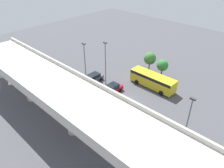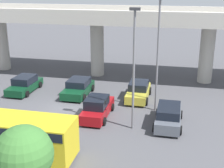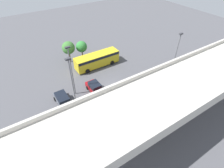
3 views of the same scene
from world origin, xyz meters
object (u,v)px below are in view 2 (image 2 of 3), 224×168
(parked_car_1, at_px, (78,88))
(lamp_post_by_overpass, at_px, (158,48))
(parked_car_0, at_px, (25,85))
(parked_car_4, at_px, (169,116))
(lamp_post_near_aisle, at_px, (134,62))
(parked_car_2, at_px, (97,108))
(shuttle_bus, at_px, (1,133))
(parked_car_3, at_px, (138,91))
(tree_front_right, at_px, (24,155))

(parked_car_1, relative_size, lamp_post_by_overpass, 0.48)
(parked_car_0, xyz_separation_m, parked_car_1, (5.37, 0.20, 0.01))
(parked_car_4, height_order, lamp_post_near_aisle, lamp_post_near_aisle)
(parked_car_1, distance_m, lamp_post_near_aisle, 9.49)
(parked_car_4, bearing_deg, lamp_post_by_overpass, 24.26)
(parked_car_0, distance_m, parked_car_4, 14.71)
(parked_car_2, distance_m, lamp_post_near_aisle, 5.40)
(parked_car_0, relative_size, shuttle_bus, 0.50)
(shuttle_bus, bearing_deg, lamp_post_by_overpass, 47.27)
(lamp_post_near_aisle, bearing_deg, parked_car_1, 136.05)
(parked_car_1, bearing_deg, lamp_post_near_aisle, 46.05)
(parked_car_3, distance_m, shuttle_bus, 13.34)
(parked_car_2, bearing_deg, shuttle_bus, 148.91)
(parked_car_0, relative_size, parked_car_3, 1.01)
(lamp_post_by_overpass, bearing_deg, parked_car_2, -151.79)
(parked_car_1, height_order, tree_front_right, tree_front_right)
(parked_car_3, distance_m, lamp_post_near_aisle, 7.46)
(parked_car_0, xyz_separation_m, parked_car_2, (8.45, -4.26, 0.06))
(parked_car_0, height_order, lamp_post_by_overpass, lamp_post_by_overpass)
(parked_car_3, distance_m, parked_car_4, 5.81)
(shuttle_bus, bearing_deg, lamp_post_near_aisle, 37.19)
(parked_car_3, bearing_deg, shuttle_bus, -30.19)
(parked_car_0, relative_size, lamp_post_by_overpass, 0.49)
(parked_car_2, bearing_deg, parked_car_3, -28.85)
(parked_car_4, relative_size, shuttle_bus, 0.49)
(tree_front_right, bearing_deg, parked_car_4, 62.55)
(lamp_post_near_aisle, bearing_deg, tree_front_right, -107.85)
(parked_car_3, relative_size, parked_car_4, 1.01)
(lamp_post_near_aisle, distance_m, tree_front_right, 10.51)
(parked_car_1, relative_size, tree_front_right, 0.98)
(parked_car_1, relative_size, parked_car_2, 0.97)
(parked_car_2, relative_size, parked_car_3, 1.02)
(parked_car_4, distance_m, shuttle_bus, 11.65)
(parked_car_4, bearing_deg, parked_car_1, 60.94)
(parked_car_1, bearing_deg, shuttle_bus, -5.27)
(shuttle_bus, bearing_deg, parked_car_3, 59.81)
(tree_front_right, bearing_deg, lamp_post_near_aisle, 72.15)
(parked_car_0, bearing_deg, tree_front_right, 28.12)
(parked_car_0, height_order, shuttle_bus, shuttle_bus)
(parked_car_3, bearing_deg, parked_car_2, -28.85)
(parked_car_2, height_order, shuttle_bus, shuttle_bus)
(parked_car_2, height_order, lamp_post_near_aisle, lamp_post_near_aisle)
(tree_front_right, bearing_deg, parked_car_1, 100.51)
(lamp_post_near_aisle, bearing_deg, parked_car_4, 23.49)
(parked_car_3, relative_size, lamp_post_near_aisle, 0.52)
(parked_car_1, height_order, lamp_post_near_aisle, lamp_post_near_aisle)
(parked_car_1, relative_size, shuttle_bus, 0.49)
(parked_car_0, relative_size, parked_car_1, 1.02)
(lamp_post_by_overpass, bearing_deg, shuttle_bus, -132.73)
(parked_car_0, height_order, parked_car_1, parked_car_0)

